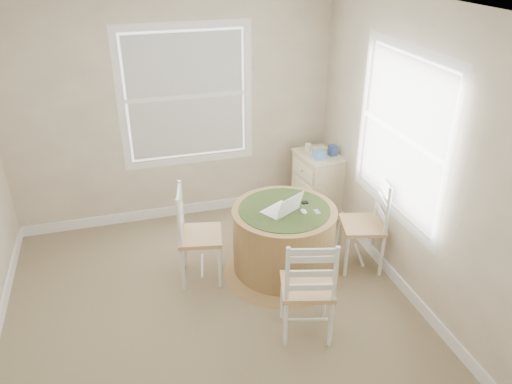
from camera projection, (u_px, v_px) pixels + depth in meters
name	position (u px, v px, depth m)	size (l,w,h in m)	color
room	(221.00, 170.00, 4.08)	(3.64, 3.64, 2.64)	#7F6E50
round_table	(283.00, 238.00, 4.83)	(1.18, 1.18, 0.72)	#9F7247
chair_left	(200.00, 235.00, 4.72)	(0.42, 0.40, 0.95)	white
chair_near	(307.00, 286.00, 4.04)	(0.42, 0.40, 0.95)	white
chair_right	(362.00, 225.00, 4.89)	(0.42, 0.40, 0.95)	white
laptop	(282.00, 209.00, 4.63)	(0.41, 0.39, 0.22)	white
mouse	(303.00, 211.00, 4.63)	(0.06, 0.09, 0.03)	white
phone	(317.00, 212.00, 4.64)	(0.04, 0.09, 0.02)	#B7BABF
keys	(305.00, 203.00, 4.78)	(0.06, 0.05, 0.03)	black
corner_chest	(317.00, 184.00, 5.89)	(0.50, 0.63, 0.76)	beige
tissue_box	(319.00, 154.00, 5.59)	(0.12, 0.12, 0.10)	#5F96DA
box_yellow	(321.00, 151.00, 5.73)	(0.15, 0.10, 0.06)	#EDD653
box_blue	(333.00, 150.00, 5.66)	(0.08, 0.08, 0.12)	#335099
cup_cream	(308.00, 147.00, 5.78)	(0.07, 0.07, 0.09)	beige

